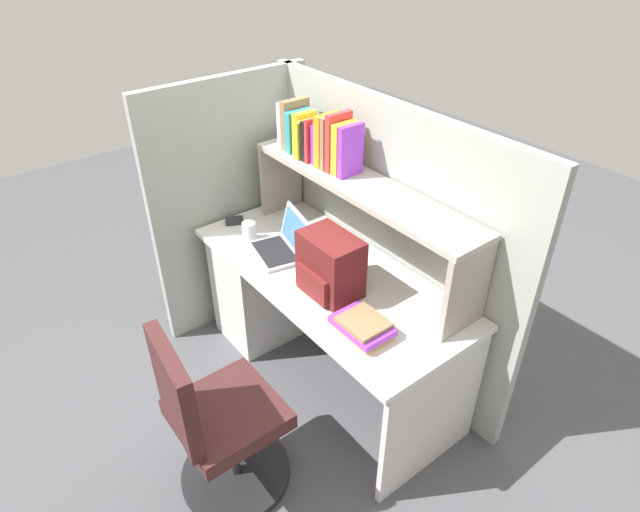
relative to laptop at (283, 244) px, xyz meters
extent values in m
plane|color=#4C4C51|center=(0.29, 0.08, -0.78)|extent=(8.00, 8.00, 0.00)
cube|color=silver|center=(0.29, 0.08, -0.07)|extent=(1.60, 0.70, 0.03)
cube|color=beige|center=(-0.26, 0.08, -0.43)|extent=(0.40, 0.64, 0.70)
cube|color=beige|center=(1.07, 0.08, -0.43)|extent=(0.03, 0.64, 0.70)
cube|color=#939991|center=(0.29, 0.46, -0.01)|extent=(1.84, 0.05, 1.55)
cube|color=#939991|center=(-0.56, 0.03, -0.01)|extent=(0.05, 1.06, 1.55)
cube|color=gray|center=(-0.41, 0.28, 0.16)|extent=(0.03, 0.28, 0.42)
cube|color=gray|center=(0.99, 0.28, 0.16)|extent=(0.03, 0.28, 0.42)
cube|color=#AAA093|center=(0.29, 0.28, 0.38)|extent=(1.44, 0.28, 0.03)
cube|color=white|center=(-0.31, 0.27, 0.52)|extent=(0.04, 0.13, 0.24)
cube|color=olive|center=(-0.26, 0.28, 0.53)|extent=(0.04, 0.17, 0.27)
cube|color=teal|center=(-0.21, 0.27, 0.51)|extent=(0.04, 0.15, 0.22)
cube|color=yellow|center=(-0.16, 0.27, 0.51)|extent=(0.04, 0.14, 0.23)
cube|color=yellow|center=(-0.12, 0.27, 0.50)|extent=(0.04, 0.18, 0.20)
cube|color=black|center=(-0.08, 0.28, 0.51)|extent=(0.03, 0.17, 0.21)
cube|color=red|center=(-0.05, 0.27, 0.52)|extent=(0.02, 0.16, 0.23)
cube|color=purple|center=(-0.02, 0.28, 0.50)|extent=(0.03, 0.14, 0.21)
cube|color=orange|center=(0.03, 0.28, 0.53)|extent=(0.04, 0.15, 0.27)
cube|color=olive|center=(0.07, 0.28, 0.53)|extent=(0.03, 0.16, 0.27)
cube|color=red|center=(0.11, 0.28, 0.55)|extent=(0.03, 0.15, 0.30)
cube|color=yellow|center=(0.15, 0.28, 0.53)|extent=(0.04, 0.14, 0.26)
cube|color=purple|center=(0.20, 0.28, 0.53)|extent=(0.03, 0.14, 0.26)
cube|color=#B7BABF|center=(-0.01, -0.04, -0.04)|extent=(0.35, 0.28, 0.02)
cube|color=black|center=(-0.01, -0.05, -0.03)|extent=(0.30, 0.23, 0.00)
cube|color=#B7BABF|center=(0.02, 0.07, 0.07)|extent=(0.32, 0.13, 0.20)
cube|color=#3F72CC|center=(0.01, 0.07, 0.07)|extent=(0.28, 0.10, 0.16)
cube|color=#591919|center=(0.42, -0.01, 0.10)|extent=(0.30, 0.20, 0.31)
cube|color=maroon|center=(0.42, -0.11, 0.03)|extent=(0.22, 0.04, 0.14)
cube|color=#262628|center=(-0.43, -0.05, -0.03)|extent=(0.10, 0.12, 0.03)
cylinder|color=white|center=(-0.23, -0.07, 0.00)|extent=(0.08, 0.08, 0.10)
cube|color=yellow|center=(0.74, -0.09, -0.04)|extent=(0.23, 0.17, 0.03)
cube|color=purple|center=(0.74, -0.09, -0.01)|extent=(0.26, 0.18, 0.03)
cube|color=olive|center=(0.75, -0.09, 0.02)|extent=(0.20, 0.18, 0.02)
cylinder|color=black|center=(0.55, -0.69, -0.76)|extent=(0.52, 0.52, 0.04)
cylinder|color=#262628|center=(0.55, -0.69, -0.54)|extent=(0.05, 0.05, 0.41)
cube|color=#3F1E1E|center=(0.55, -0.69, -0.33)|extent=(0.44, 0.44, 0.08)
cube|color=#3F1E1E|center=(0.53, -0.89, -0.07)|extent=(0.40, 0.10, 0.44)
camera|label=1|loc=(2.04, -1.34, 1.57)|focal=30.32mm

